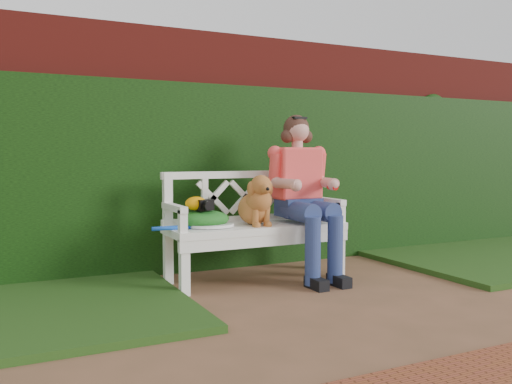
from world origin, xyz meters
name	(u,v)px	position (x,y,z in m)	size (l,w,h in m)	color
ground	(367,307)	(0.00, 0.00, 0.00)	(60.00, 60.00, 0.00)	brown
brick_wall	(251,151)	(0.00, 1.90, 1.10)	(10.00, 0.30, 2.20)	maroon
ivy_hedge	(261,176)	(0.00, 1.68, 0.85)	(10.00, 0.18, 1.70)	#17410C
grass_right	(500,254)	(2.40, 0.90, 0.03)	(2.60, 2.00, 0.05)	black
garden_bench	(256,252)	(-0.36, 1.05, 0.24)	(1.58, 0.60, 0.48)	white
seated_woman	(300,197)	(0.05, 1.03, 0.69)	(0.58, 0.78, 1.38)	#E45162
dog	(256,200)	(-0.39, 0.99, 0.69)	(0.28, 0.38, 0.42)	brown
tennis_racket	(208,226)	(-0.80, 1.01, 0.50)	(0.70, 0.29, 0.03)	white
green_bag	(204,219)	(-0.81, 1.06, 0.55)	(0.41, 0.31, 0.14)	#2E8F41
camera_item	(204,205)	(-0.83, 1.03, 0.66)	(0.13, 0.10, 0.09)	black
baseball_glove	(196,203)	(-0.89, 1.05, 0.67)	(0.18, 0.13, 0.11)	orange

